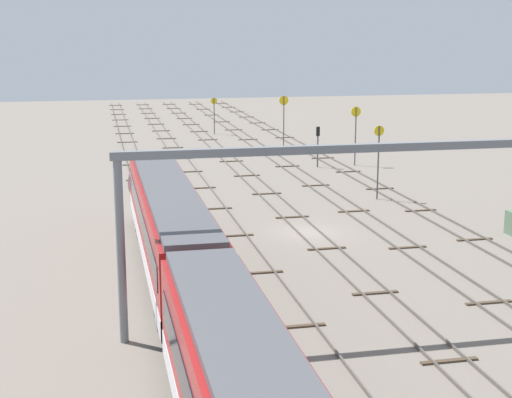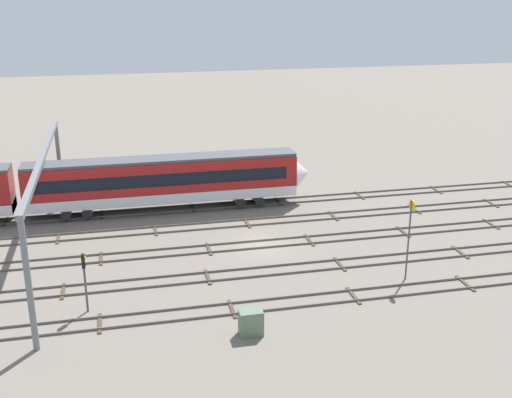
{
  "view_description": "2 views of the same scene",
  "coord_description": "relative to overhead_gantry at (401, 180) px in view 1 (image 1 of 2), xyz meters",
  "views": [
    {
      "loc": [
        -45.61,
        13.26,
        12.7
      ],
      "look_at": [
        1.96,
        3.08,
        1.95
      ],
      "focal_mm": 52.35,
      "sensor_mm": 36.0,
      "label": 1
    },
    {
      "loc": [
        -10.35,
        -44.44,
        19.37
      ],
      "look_at": [
        0.54,
        3.75,
        2.55
      ],
      "focal_mm": 44.05,
      "sensor_mm": 36.0,
      "label": 2
    }
  ],
  "objects": [
    {
      "name": "ground_plane",
      "position": [
        15.62,
        -0.35,
        -6.46
      ],
      "size": [
        211.23,
        211.23,
        0.0
      ],
      "primitive_type": "plane",
      "color": "slate"
    },
    {
      "name": "speed_sign_far_trackside",
      "position": [
        65.77,
        -2.03,
        -3.43
      ],
      "size": [
        0.14,
        0.84,
        4.73
      ],
      "color": "#4C4C51",
      "rests_on": "ground"
    },
    {
      "name": "signal_light_trackside_approach",
      "position": [
        39.13,
        -8.03,
        -3.83
      ],
      "size": [
        0.31,
        0.32,
        3.98
      ],
      "color": "#4C4C51",
      "rests_on": "ground"
    },
    {
      "name": "speed_sign_distant_end",
      "position": [
        39.36,
        -11.95,
        -2.67
      ],
      "size": [
        0.14,
        0.99,
        5.81
      ],
      "color": "#4C4C51",
      "rests_on": "ground"
    },
    {
      "name": "speed_sign_near_foreground",
      "position": [
        53.68,
        -8.28,
        -2.57
      ],
      "size": [
        0.14,
        1.08,
        5.82
      ],
      "color": "#4C4C51",
      "rests_on": "ground"
    },
    {
      "name": "track_second_far",
      "position": [
        15.62,
        4.54,
        -6.39
      ],
      "size": [
        195.23,
        2.4,
        0.16
      ],
      "color": "#59544C",
      "rests_on": "ground"
    },
    {
      "name": "track_second_near",
      "position": [
        15.62,
        -5.23,
        -6.39
      ],
      "size": [
        195.23,
        2.4,
        0.16
      ],
      "color": "#59544C",
      "rests_on": "ground"
    },
    {
      "name": "track_middle",
      "position": [
        15.62,
        -0.35,
        -6.39
      ],
      "size": [
        195.23,
        2.4,
        0.16
      ],
      "color": "#59544C",
      "rests_on": "ground"
    },
    {
      "name": "speed_sign_mid_trackside",
      "position": [
        24.18,
        -8.44,
        -2.84
      ],
      "size": [
        0.14,
        0.81,
        5.82
      ],
      "color": "#4C4C51",
      "rests_on": "ground"
    },
    {
      "name": "track_with_train",
      "position": [
        15.62,
        9.42,
        -6.39
      ],
      "size": [
        195.23,
        2.4,
        0.16
      ],
      "color": "#59544C",
      "rests_on": "ground"
    },
    {
      "name": "track_near_foreground",
      "position": [
        15.62,
        -10.11,
        -6.39
      ],
      "size": [
        195.23,
        2.4,
        0.16
      ],
      "color": "#59544C",
      "rests_on": "ground"
    },
    {
      "name": "overhead_gantry",
      "position": [
        0.0,
        0.0,
        0.0
      ],
      "size": [
        0.4,
        24.97,
        8.12
      ],
      "color": "slate",
      "rests_on": "ground"
    }
  ]
}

